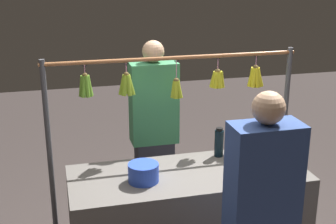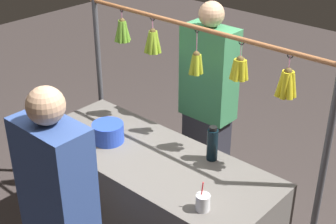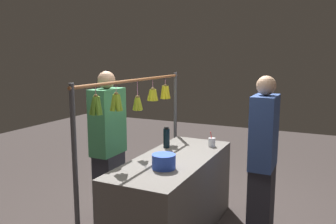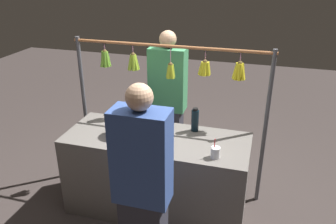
{
  "view_description": "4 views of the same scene",
  "coord_description": "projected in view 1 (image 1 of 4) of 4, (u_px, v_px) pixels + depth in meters",
  "views": [
    {
      "loc": [
        0.95,
        3.13,
        2.43
      ],
      "look_at": [
        0.16,
        0.0,
        1.37
      ],
      "focal_mm": 49.8,
      "sensor_mm": 36.0,
      "label": 1
    },
    {
      "loc": [
        -1.98,
        2.03,
        2.69
      ],
      "look_at": [
        -0.16,
        0.0,
        1.26
      ],
      "focal_mm": 52.17,
      "sensor_mm": 36.0,
      "label": 2
    },
    {
      "loc": [
        3.21,
        1.46,
        1.93
      ],
      "look_at": [
        0.14,
        0.0,
        1.38
      ],
      "focal_mm": 36.77,
      "sensor_mm": 36.0,
      "label": 3
    },
    {
      "loc": [
        -0.95,
        2.86,
        2.48
      ],
      "look_at": [
        -0.12,
        0.0,
        1.16
      ],
      "focal_mm": 36.74,
      "sensor_mm": 36.0,
      "label": 4
    }
  ],
  "objects": [
    {
      "name": "vendor_person",
      "position": [
        154.0,
        138.0,
        4.27
      ],
      "size": [
        0.42,
        0.23,
        1.77
      ],
      "color": "#2D2D38",
      "rests_on": "ground"
    },
    {
      "name": "drink_cup",
      "position": [
        275.0,
        170.0,
        3.53
      ],
      "size": [
        0.09,
        0.09,
        0.18
      ],
      "color": "silver",
      "rests_on": "market_counter"
    },
    {
      "name": "blue_bucket",
      "position": [
        143.0,
        173.0,
        3.43
      ],
      "size": [
        0.23,
        0.23,
        0.14
      ],
      "primitive_type": "cylinder",
      "color": "blue",
      "rests_on": "market_counter"
    },
    {
      "name": "display_rack",
      "position": [
        176.0,
        107.0,
        3.89
      ],
      "size": [
        2.13,
        0.14,
        1.72
      ],
      "color": "#4C4C51",
      "rests_on": "ground"
    },
    {
      "name": "market_counter",
      "position": [
        188.0,
        222.0,
        3.73
      ],
      "size": [
        1.84,
        0.73,
        0.87
      ],
      "primitive_type": "cube",
      "color": "#66605B",
      "rests_on": "ground"
    },
    {
      "name": "water_bottle",
      "position": [
        219.0,
        143.0,
        3.86
      ],
      "size": [
        0.08,
        0.08,
        0.25
      ],
      "color": "black",
      "rests_on": "market_counter"
    }
  ]
}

